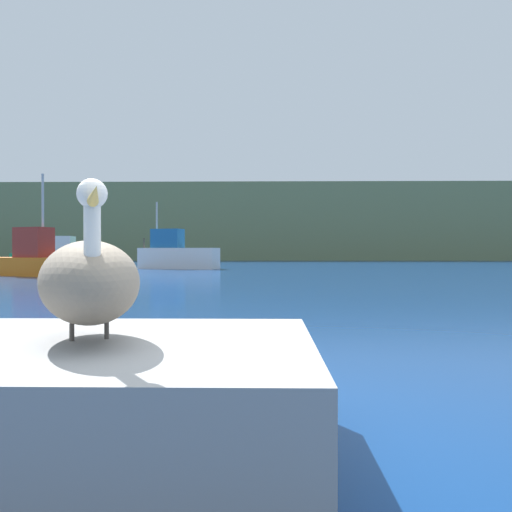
# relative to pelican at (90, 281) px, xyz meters

# --- Properties ---
(ground_plane) EXTENTS (260.00, 260.00, 0.00)m
(ground_plane) POSITION_rel_pelican_xyz_m (0.73, 0.18, -1.10)
(ground_plane) COLOR navy
(hillside_backdrop) EXTENTS (140.00, 14.45, 9.64)m
(hillside_backdrop) POSITION_rel_pelican_xyz_m (0.73, 67.11, 3.72)
(hillside_backdrop) COLOR #6B7A51
(hillside_backdrop) RESTS_ON ground
(pier_dock) EXTENTS (2.74, 2.11, 0.73)m
(pier_dock) POSITION_rel_pelican_xyz_m (-0.00, 0.01, -0.74)
(pier_dock) COLOR gray
(pier_dock) RESTS_ON ground
(pelican) EXTENTS (0.96, 1.47, 0.94)m
(pelican) POSITION_rel_pelican_xyz_m (0.00, 0.00, 0.00)
(pelican) COLOR gray
(pelican) RESTS_ON pier_dock
(fishing_boat_white) EXTENTS (5.73, 2.95, 4.63)m
(fishing_boat_white) POSITION_rel_pelican_xyz_m (-5.10, 32.42, -0.09)
(fishing_boat_white) COLOR white
(fishing_boat_white) RESTS_ON ground
(fishing_boat_orange) EXTENTS (5.40, 3.38, 5.03)m
(fishing_boat_orange) POSITION_rel_pelican_xyz_m (-11.06, 22.62, -0.28)
(fishing_boat_orange) COLOR orange
(fishing_boat_orange) RESTS_ON ground
(fishing_boat_green) EXTENTS (8.13, 3.25, 3.60)m
(fishing_boat_green) POSITION_rel_pelican_xyz_m (-16.38, 40.48, -0.18)
(fishing_boat_green) COLOR #1E8C4C
(fishing_boat_green) RESTS_ON ground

